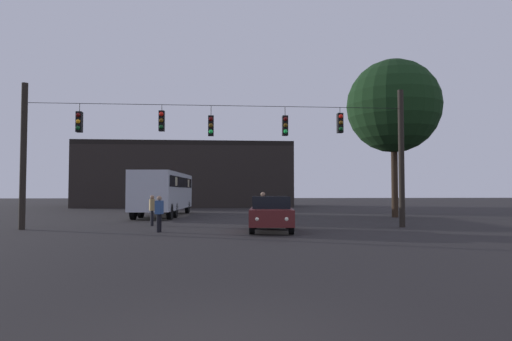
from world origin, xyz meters
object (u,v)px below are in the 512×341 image
city_bus (164,189)px  pedestrian_crossing_right (159,212)px  pedestrian_crossing_center (263,206)px  car_near_right (271,213)px  pedestrian_crossing_left (152,209)px  tree_left_silhouette (394,106)px

city_bus → pedestrian_crossing_right: bearing=-84.4°
city_bus → pedestrian_crossing_center: (6.05, -9.30, -0.90)m
city_bus → car_near_right: (6.07, -12.79, -1.07)m
pedestrian_crossing_left → car_near_right: bearing=-32.6°
city_bus → pedestrian_crossing_left: size_ratio=7.22×
pedestrian_crossing_center → pedestrian_crossing_right: pedestrian_crossing_center is taller
pedestrian_crossing_left → pedestrian_crossing_center: pedestrian_crossing_center is taller
car_near_right → pedestrian_crossing_center: size_ratio=2.63×
car_near_right → pedestrian_crossing_left: pedestrian_crossing_left is taller
tree_left_silhouette → pedestrian_crossing_right: bearing=-145.3°
pedestrian_crossing_left → pedestrian_crossing_center: (5.60, -0.11, 0.10)m
city_bus → car_near_right: size_ratio=2.49×
city_bus → car_near_right: 14.20m
car_near_right → pedestrian_crossing_left: bearing=147.4°
pedestrian_crossing_center → pedestrian_crossing_right: size_ratio=1.10×
tree_left_silhouette → pedestrian_crossing_center: bearing=-146.2°
city_bus → tree_left_silhouette: size_ratio=1.05×
pedestrian_crossing_right → pedestrian_crossing_left: bearing=102.5°
city_bus → pedestrian_crossing_right: size_ratio=7.20×
pedestrian_crossing_center → tree_left_silhouette: bearing=33.8°
car_near_right → tree_left_silhouette: tree_left_silhouette is taller
pedestrian_crossing_left → tree_left_silhouette: tree_left_silhouette is taller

